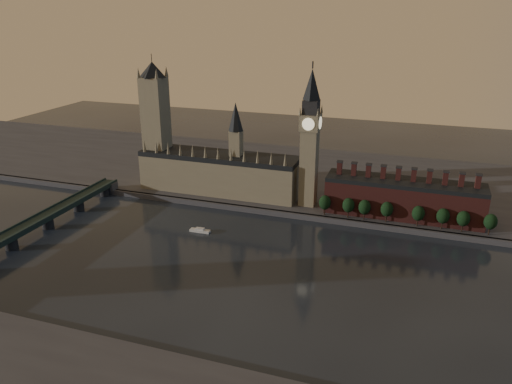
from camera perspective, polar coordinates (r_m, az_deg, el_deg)
ground at (r=294.06m, az=-1.06°, el=-9.47°), size 900.00×900.00×0.00m
north_bank at (r=450.40m, az=6.63°, el=1.58°), size 900.00×182.00×4.00m
palace_of_westminster at (r=405.21m, az=-4.16°, el=2.43°), size 130.00×30.30×74.00m
victoria_tower at (r=419.77m, az=-11.37°, el=8.02°), size 24.00×24.00×108.00m
big_ben at (r=369.00m, az=6.19°, el=6.25°), size 15.00×15.00×107.00m
chimney_block at (r=372.58m, az=16.50°, el=-0.66°), size 110.00×25.00×37.00m
embankment_tree_0 at (r=364.21m, az=7.88°, el=-1.20°), size 8.60×8.60×14.88m
embankment_tree_1 at (r=361.95m, az=10.52°, el=-1.50°), size 8.60×8.60×14.88m
embankment_tree_2 at (r=360.80m, az=12.30°, el=-1.71°), size 8.60×8.60×14.88m
embankment_tree_3 at (r=360.85m, az=14.73°, el=-1.92°), size 8.60×8.60×14.88m
embankment_tree_4 at (r=359.92m, az=18.06°, el=-2.33°), size 8.60×8.60×14.88m
embankment_tree_5 at (r=360.99m, az=20.59°, el=-2.58°), size 8.60×8.60×14.88m
embankment_tree_6 at (r=361.55m, az=22.62°, el=-2.83°), size 8.60×8.60×14.88m
embankment_tree_7 at (r=363.81m, az=25.23°, el=-3.09°), size 8.60×8.60×14.88m
westminster_bridge at (r=366.15m, az=-24.75°, el=-3.90°), size 14.00×200.00×11.55m
river_boat at (r=348.40m, az=-6.41°, el=-4.38°), size 14.42×4.41×2.87m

